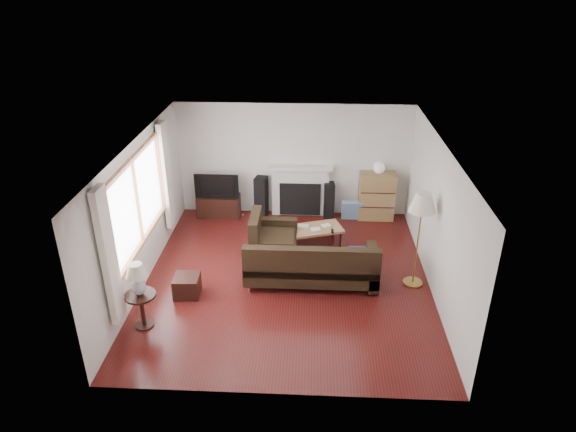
{
  "coord_description": "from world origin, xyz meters",
  "views": [
    {
      "loc": [
        0.41,
        -7.73,
        5.08
      ],
      "look_at": [
        0.0,
        0.3,
        1.1
      ],
      "focal_mm": 32.0,
      "sensor_mm": 36.0,
      "label": 1
    }
  ],
  "objects_px": {
    "tv_stand": "(219,205)",
    "sectional_sofa": "(311,262)",
    "bookshelf": "(377,196)",
    "coffee_table": "(315,237)",
    "side_table": "(142,310)",
    "floor_lamp": "(418,240)"
  },
  "relations": [
    {
      "from": "floor_lamp",
      "to": "side_table",
      "type": "height_order",
      "value": "floor_lamp"
    },
    {
      "from": "coffee_table",
      "to": "side_table",
      "type": "height_order",
      "value": "side_table"
    },
    {
      "from": "bookshelf",
      "to": "coffee_table",
      "type": "bearing_deg",
      "value": -135.13
    },
    {
      "from": "tv_stand",
      "to": "side_table",
      "type": "relative_size",
      "value": 1.59
    },
    {
      "from": "tv_stand",
      "to": "bookshelf",
      "type": "xyz_separation_m",
      "value": [
        3.47,
        0.03,
        0.3
      ]
    },
    {
      "from": "bookshelf",
      "to": "tv_stand",
      "type": "bearing_deg",
      "value": -179.5
    },
    {
      "from": "sectional_sofa",
      "to": "floor_lamp",
      "type": "bearing_deg",
      "value": 0.75
    },
    {
      "from": "floor_lamp",
      "to": "side_table",
      "type": "bearing_deg",
      "value": -162.19
    },
    {
      "from": "bookshelf",
      "to": "coffee_table",
      "type": "relative_size",
      "value": 1.02
    },
    {
      "from": "bookshelf",
      "to": "floor_lamp",
      "type": "distance_m",
      "value": 2.63
    },
    {
      "from": "sectional_sofa",
      "to": "coffee_table",
      "type": "xyz_separation_m",
      "value": [
        0.07,
        1.28,
        -0.2
      ]
    },
    {
      "from": "tv_stand",
      "to": "sectional_sofa",
      "type": "height_order",
      "value": "sectional_sofa"
    },
    {
      "from": "side_table",
      "to": "bookshelf",
      "type": "bearing_deg",
      "value": 45.07
    },
    {
      "from": "side_table",
      "to": "tv_stand",
      "type": "bearing_deg",
      "value": 82.81
    },
    {
      "from": "sectional_sofa",
      "to": "coffee_table",
      "type": "bearing_deg",
      "value": 86.94
    },
    {
      "from": "coffee_table",
      "to": "sectional_sofa",
      "type": "bearing_deg",
      "value": -111.19
    },
    {
      "from": "bookshelf",
      "to": "floor_lamp",
      "type": "relative_size",
      "value": 0.61
    },
    {
      "from": "tv_stand",
      "to": "floor_lamp",
      "type": "relative_size",
      "value": 0.54
    },
    {
      "from": "bookshelf",
      "to": "side_table",
      "type": "relative_size",
      "value": 1.8
    },
    {
      "from": "tv_stand",
      "to": "floor_lamp",
      "type": "distance_m",
      "value": 4.68
    },
    {
      "from": "sectional_sofa",
      "to": "tv_stand",
      "type": "bearing_deg",
      "value": 128.98
    },
    {
      "from": "tv_stand",
      "to": "coffee_table",
      "type": "xyz_separation_m",
      "value": [
        2.14,
        -1.29,
        -0.03
      ]
    }
  ]
}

